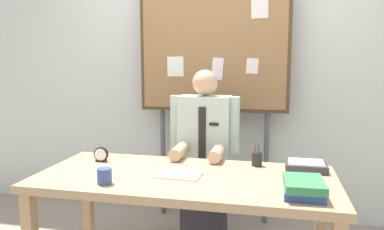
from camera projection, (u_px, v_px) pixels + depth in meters
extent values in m
cube|color=silver|center=(217.00, 71.00, 3.47)|extent=(6.40, 0.08, 2.70)
cube|color=tan|center=(185.00, 179.00, 2.35)|extent=(1.85, 0.82, 0.05)
cube|color=tan|center=(88.00, 204.00, 2.93)|extent=(0.07, 0.07, 0.69)
cube|color=tan|center=(321.00, 224.00, 2.56)|extent=(0.07, 0.07, 0.69)
cube|color=#2D2D33|center=(204.00, 212.00, 3.07)|extent=(0.34, 0.30, 0.44)
cube|color=#B2CCBC|center=(205.00, 142.00, 2.99)|extent=(0.40, 0.22, 0.73)
sphere|color=tan|center=(205.00, 83.00, 2.92)|extent=(0.20, 0.20, 0.20)
cylinder|color=#B2CCBC|center=(176.00, 123.00, 2.99)|extent=(0.09, 0.09, 0.43)
cylinder|color=#B2CCBC|center=(234.00, 125.00, 2.89)|extent=(0.09, 0.09, 0.43)
cylinder|color=tan|center=(180.00, 151.00, 2.77)|extent=(0.09, 0.30, 0.09)
cylinder|color=tan|center=(217.00, 153.00, 2.71)|extent=(0.09, 0.30, 0.09)
cube|color=black|center=(202.00, 138.00, 2.87)|extent=(0.06, 0.01, 0.48)
cube|color=black|center=(214.00, 124.00, 2.83)|extent=(0.07, 0.01, 0.02)
cube|color=#4C3823|center=(213.00, 40.00, 3.24)|extent=(1.31, 0.05, 1.24)
cube|color=olive|center=(213.00, 40.00, 3.23)|extent=(1.25, 0.04, 1.18)
cylinder|color=#59595E|center=(163.00, 161.00, 3.53)|extent=(0.04, 0.04, 1.03)
cylinder|color=#59595E|center=(266.00, 167.00, 3.33)|extent=(0.04, 0.04, 1.03)
cube|color=silver|center=(260.00, 9.00, 3.09)|extent=(0.15, 0.00, 0.16)
cube|color=silver|center=(217.00, 69.00, 3.23)|extent=(0.11, 0.00, 0.20)
cube|color=silver|center=(175.00, 66.00, 3.31)|extent=(0.15, 0.00, 0.18)
cube|color=silver|center=(252.00, 66.00, 3.16)|extent=(0.11, 0.00, 0.14)
cube|color=#2D4C99|center=(304.00, 192.00, 1.98)|extent=(0.21, 0.24, 0.04)
cube|color=#337F47|center=(304.00, 184.00, 1.98)|extent=(0.22, 0.28, 0.04)
cube|color=#F4EFCC|center=(179.00, 175.00, 2.33)|extent=(0.28, 0.20, 0.01)
cylinder|color=black|center=(101.00, 154.00, 2.65)|extent=(0.11, 0.02, 0.11)
cylinder|color=white|center=(100.00, 155.00, 2.64)|extent=(0.09, 0.00, 0.09)
cube|color=black|center=(101.00, 161.00, 2.66)|extent=(0.07, 0.04, 0.01)
cylinder|color=#334C8C|center=(104.00, 176.00, 2.17)|extent=(0.09, 0.09, 0.09)
cylinder|color=#262626|center=(257.00, 159.00, 2.54)|extent=(0.07, 0.07, 0.09)
cylinder|color=#263399|center=(258.00, 154.00, 2.53)|extent=(0.01, 0.01, 0.15)
cylinder|color=maroon|center=(255.00, 153.00, 2.54)|extent=(0.01, 0.01, 0.15)
cylinder|color=gold|center=(259.00, 153.00, 2.54)|extent=(0.01, 0.01, 0.15)
cube|color=#333338|center=(306.00, 166.00, 2.45)|extent=(0.26, 0.20, 0.05)
cube|color=white|center=(306.00, 162.00, 2.44)|extent=(0.22, 0.17, 0.01)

